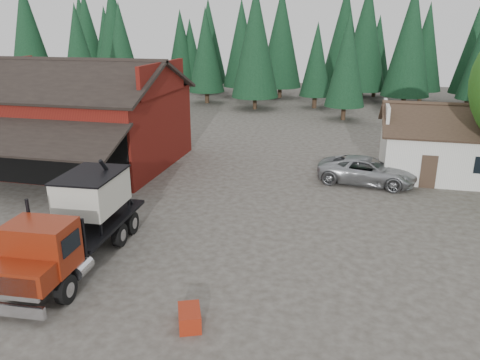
# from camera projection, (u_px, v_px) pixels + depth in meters

# --- Properties ---
(ground) EXTENTS (120.00, 120.00, 0.00)m
(ground) POSITION_uv_depth(u_px,v_px,m) (187.00, 239.00, 21.18)
(ground) COLOR #3F3A32
(ground) RESTS_ON ground
(red_barn) EXTENTS (12.80, 13.63, 7.18)m
(red_barn) POSITION_uv_depth(u_px,v_px,m) (82.00, 125.00, 31.90)
(red_barn) COLOR maroon
(red_barn) RESTS_ON ground
(farmhouse) EXTENTS (8.60, 6.42, 4.65)m
(farmhouse) POSITION_uv_depth(u_px,v_px,m) (448.00, 150.00, 29.72)
(farmhouse) COLOR silver
(farmhouse) RESTS_ON ground
(conifer_backdrop) EXTENTS (76.00, 16.00, 16.00)m
(conifer_backdrop) POSITION_uv_depth(u_px,v_px,m) (298.00, 100.00, 59.88)
(conifer_backdrop) COLOR black
(conifer_backdrop) RESTS_ON ground
(near_pine_a) EXTENTS (4.40, 4.40, 11.40)m
(near_pine_a) POSITION_uv_depth(u_px,v_px,m) (79.00, 52.00, 49.85)
(near_pine_a) COLOR #382619
(near_pine_a) RESTS_ON ground
(near_pine_b) EXTENTS (3.96, 3.96, 10.40)m
(near_pine_b) POSITION_uv_depth(u_px,v_px,m) (347.00, 60.00, 45.61)
(near_pine_b) COLOR #382619
(near_pine_b) RESTS_ON ground
(near_pine_d) EXTENTS (5.28, 5.28, 13.40)m
(near_pine_d) POSITION_uv_depth(u_px,v_px,m) (255.00, 42.00, 51.04)
(near_pine_d) COLOR #382619
(near_pine_d) RESTS_ON ground
(feed_truck) EXTENTS (2.91, 8.67, 3.86)m
(feed_truck) POSITION_uv_depth(u_px,v_px,m) (77.00, 221.00, 18.64)
(feed_truck) COLOR black
(feed_truck) RESTS_ON ground
(silver_car) EXTENTS (6.11, 3.40, 1.62)m
(silver_car) POSITION_uv_depth(u_px,v_px,m) (367.00, 171.00, 28.35)
(silver_car) COLOR #9C9FA3
(silver_car) RESTS_ON ground
(equip_box) EXTENTS (1.07, 1.28, 0.60)m
(equip_box) POSITION_uv_depth(u_px,v_px,m) (190.00, 318.00, 15.05)
(equip_box) COLOR maroon
(equip_box) RESTS_ON ground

